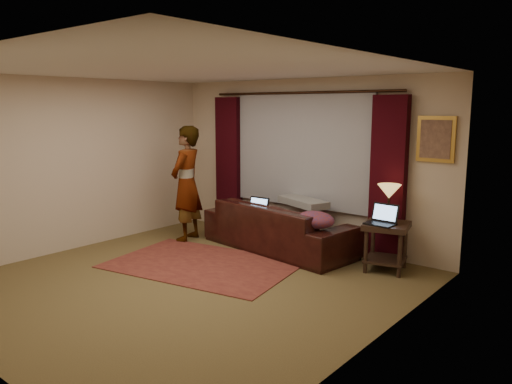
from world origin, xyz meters
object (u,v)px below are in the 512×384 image
sofa (279,218)px  laptop_table (380,215)px  person (187,184)px  end_table (386,247)px  laptop_sofa (254,207)px  tiffany_lamp (389,203)px

sofa → laptop_table: (1.68, -0.04, 0.28)m
sofa → person: size_ratio=1.32×
end_table → laptop_sofa: bearing=-174.7°
end_table → laptop_table: 0.48m
end_table → laptop_table: laptop_table is taller
sofa → tiffany_lamp: bearing=-165.3°
end_table → person: size_ratio=0.35×
tiffany_lamp → person: (-3.16, -0.73, 0.04)m
sofa → person: bearing=25.9°
end_table → tiffany_lamp: tiffany_lamp is taller
laptop_table → laptop_sofa: bearing=-175.7°
laptop_sofa → tiffany_lamp: 2.12m
end_table → laptop_table: size_ratio=1.64×
tiffany_lamp → person: size_ratio=0.27×
laptop_table → end_table: bearing=80.2°
laptop_sofa → person: person is taller
sofa → laptop_sofa: sofa is taller
person → tiffany_lamp: bearing=85.0°
tiffany_lamp → person: person is taller
end_table → tiffany_lamp: 0.59m
laptop_sofa → person: (-1.08, -0.41, 0.31)m
laptop_sofa → person: bearing=-162.0°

